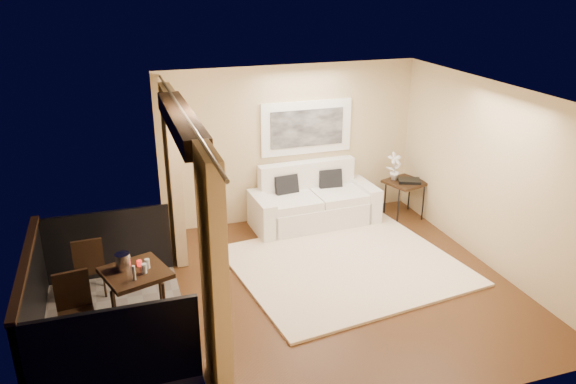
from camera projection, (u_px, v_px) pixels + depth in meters
floor at (345, 284)px, 7.92m from camera, size 5.00×5.00×0.00m
room_shell at (181, 121)px, 6.39m from camera, size 5.00×6.40×5.00m
balcony at (99, 314)px, 6.91m from camera, size 1.81×2.60×1.17m
curtains at (190, 216)px, 6.83m from camera, size 0.16×4.80×2.64m
artwork at (307, 128)px, 9.59m from camera, size 1.62×0.07×0.92m
rug at (346, 265)px, 8.37m from camera, size 3.49×3.14×0.04m
sofa at (313, 203)px, 9.73m from camera, size 2.20×1.03×1.04m
side_table at (405, 184)px, 9.90m from camera, size 0.77×0.77×0.67m
tray at (409, 181)px, 9.83m from camera, size 0.46×0.41×0.05m
orchid at (394, 166)px, 9.84m from camera, size 0.27×0.19×0.51m
bistro_table at (136, 277)px, 6.63m from camera, size 0.89×0.89×0.83m
balcony_chair_far at (89, 263)px, 7.42m from camera, size 0.40×0.40×0.89m
balcony_chair_near at (75, 305)px, 6.46m from camera, size 0.45×0.45×0.92m
ice_bucket at (123, 261)px, 6.60m from camera, size 0.18×0.18×0.20m
candle at (139, 263)px, 6.70m from camera, size 0.06×0.06×0.07m
vase at (134, 273)px, 6.37m from camera, size 0.04×0.04×0.18m
glass_a at (144, 268)px, 6.53m from camera, size 0.06×0.06×0.12m
glass_b at (147, 264)px, 6.64m from camera, size 0.06×0.06×0.12m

